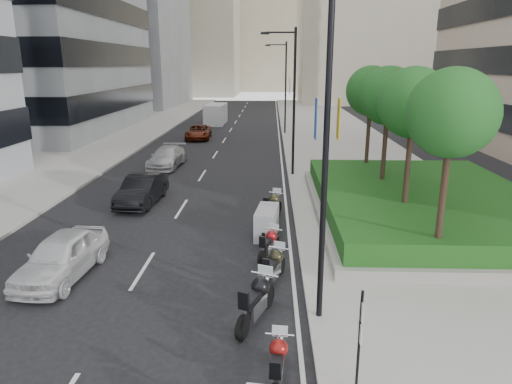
{
  "coord_description": "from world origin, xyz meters",
  "views": [
    {
      "loc": [
        2.93,
        -10.37,
        6.91
      ],
      "look_at": [
        2.34,
        7.06,
        2.0
      ],
      "focal_mm": 32.0,
      "sensor_mm": 36.0,
      "label": 1
    }
  ],
  "objects_px": {
    "motorcycle_6": "(272,206)",
    "lamp_post_1": "(292,95)",
    "motorcycle_2": "(257,300)",
    "lamp_post_2": "(284,83)",
    "delivery_van": "(216,115)",
    "car_a": "(62,256)",
    "car_d": "(198,132)",
    "car_c": "(167,157)",
    "motorcycle_1": "(278,364)",
    "motorcycle_3": "(274,267)",
    "motorcycle_4": "(269,244)",
    "car_b": "(142,190)",
    "parking_sign": "(360,336)",
    "motorcycle_5": "(267,223)",
    "lamp_post_0": "(320,140)"
  },
  "relations": [
    {
      "from": "motorcycle_6",
      "to": "lamp_post_1",
      "type": "bearing_deg",
      "value": 13.3
    },
    {
      "from": "motorcycle_2",
      "to": "motorcycle_6",
      "type": "distance_m",
      "value": 8.79
    },
    {
      "from": "lamp_post_2",
      "to": "delivery_van",
      "type": "relative_size",
      "value": 1.61
    },
    {
      "from": "motorcycle_2",
      "to": "car_a",
      "type": "xyz_separation_m",
      "value": [
        -6.59,
        2.58,
        0.09
      ]
    },
    {
      "from": "car_d",
      "to": "delivery_van",
      "type": "height_order",
      "value": "delivery_van"
    },
    {
      "from": "car_a",
      "to": "lamp_post_2",
      "type": "bearing_deg",
      "value": 80.27
    },
    {
      "from": "lamp_post_2",
      "to": "car_c",
      "type": "bearing_deg",
      "value": -118.48
    },
    {
      "from": "motorcycle_1",
      "to": "lamp_post_1",
      "type": "bearing_deg",
      "value": 2.59
    },
    {
      "from": "lamp_post_2",
      "to": "car_a",
      "type": "height_order",
      "value": "lamp_post_2"
    },
    {
      "from": "lamp_post_2",
      "to": "motorcycle_3",
      "type": "relative_size",
      "value": 4.41
    },
    {
      "from": "motorcycle_1",
      "to": "motorcycle_4",
      "type": "relative_size",
      "value": 1.06
    },
    {
      "from": "car_b",
      "to": "parking_sign",
      "type": "bearing_deg",
      "value": -55.19
    },
    {
      "from": "parking_sign",
      "to": "motorcycle_1",
      "type": "distance_m",
      "value": 1.94
    },
    {
      "from": "parking_sign",
      "to": "car_d",
      "type": "distance_m",
      "value": 35.8
    },
    {
      "from": "motorcycle_5",
      "to": "delivery_van",
      "type": "height_order",
      "value": "delivery_van"
    },
    {
      "from": "parking_sign",
      "to": "motorcycle_6",
      "type": "height_order",
      "value": "parking_sign"
    },
    {
      "from": "lamp_post_2",
      "to": "motorcycle_6",
      "type": "distance_m",
      "value": 26.76
    },
    {
      "from": "delivery_van",
      "to": "motorcycle_6",
      "type": "bearing_deg",
      "value": -76.85
    },
    {
      "from": "motorcycle_4",
      "to": "car_b",
      "type": "height_order",
      "value": "car_b"
    },
    {
      "from": "parking_sign",
      "to": "lamp_post_0",
      "type": "bearing_deg",
      "value": 102.33
    },
    {
      "from": "lamp_post_1",
      "to": "lamp_post_0",
      "type": "bearing_deg",
      "value": -90.0
    },
    {
      "from": "lamp_post_0",
      "to": "motorcycle_3",
      "type": "height_order",
      "value": "lamp_post_0"
    },
    {
      "from": "motorcycle_4",
      "to": "motorcycle_6",
      "type": "bearing_deg",
      "value": 19.46
    },
    {
      "from": "lamp_post_0",
      "to": "motorcycle_6",
      "type": "distance_m",
      "value": 9.79
    },
    {
      "from": "motorcycle_6",
      "to": "car_c",
      "type": "height_order",
      "value": "car_c"
    },
    {
      "from": "motorcycle_2",
      "to": "motorcycle_3",
      "type": "height_order",
      "value": "motorcycle_2"
    },
    {
      "from": "motorcycle_4",
      "to": "lamp_post_2",
      "type": "bearing_deg",
      "value": 18.65
    },
    {
      "from": "car_d",
      "to": "car_b",
      "type": "bearing_deg",
      "value": -91.86
    },
    {
      "from": "motorcycle_5",
      "to": "car_a",
      "type": "distance_m",
      "value": 7.86
    },
    {
      "from": "parking_sign",
      "to": "motorcycle_2",
      "type": "distance_m",
      "value": 3.72
    },
    {
      "from": "lamp_post_2",
      "to": "parking_sign",
      "type": "xyz_separation_m",
      "value": [
        0.66,
        -38.0,
        -3.61
      ]
    },
    {
      "from": "lamp_post_0",
      "to": "motorcycle_4",
      "type": "xyz_separation_m",
      "value": [
        -1.25,
        4.22,
        -4.54
      ]
    },
    {
      "from": "parking_sign",
      "to": "car_d",
      "type": "xyz_separation_m",
      "value": [
        -8.82,
        34.69,
        -0.79
      ]
    },
    {
      "from": "motorcycle_4",
      "to": "car_d",
      "type": "distance_m",
      "value": 28.32
    },
    {
      "from": "parking_sign",
      "to": "motorcycle_1",
      "type": "bearing_deg",
      "value": 170.15
    },
    {
      "from": "parking_sign",
      "to": "motorcycle_4",
      "type": "distance_m",
      "value": 7.53
    },
    {
      "from": "motorcycle_5",
      "to": "car_b",
      "type": "relative_size",
      "value": 0.47
    },
    {
      "from": "motorcycle_1",
      "to": "car_d",
      "type": "relative_size",
      "value": 0.42
    },
    {
      "from": "delivery_van",
      "to": "car_b",
      "type": "bearing_deg",
      "value": -87.85
    },
    {
      "from": "motorcycle_6",
      "to": "lamp_post_0",
      "type": "bearing_deg",
      "value": -151.46
    },
    {
      "from": "motorcycle_2",
      "to": "car_d",
      "type": "distance_m",
      "value": 32.5
    },
    {
      "from": "motorcycle_1",
      "to": "car_a",
      "type": "xyz_separation_m",
      "value": [
        -7.14,
        5.15,
        0.21
      ]
    },
    {
      "from": "lamp_post_0",
      "to": "car_d",
      "type": "bearing_deg",
      "value": 104.44
    },
    {
      "from": "lamp_post_2",
      "to": "motorcycle_3",
      "type": "distance_m",
      "value": 33.12
    },
    {
      "from": "motorcycle_3",
      "to": "motorcycle_6",
      "type": "height_order",
      "value": "motorcycle_6"
    },
    {
      "from": "motorcycle_5",
      "to": "car_b",
      "type": "xyz_separation_m",
      "value": [
        -6.41,
        4.41,
        0.13
      ]
    },
    {
      "from": "car_a",
      "to": "lamp_post_1",
      "type": "bearing_deg",
      "value": 65.06
    },
    {
      "from": "motorcycle_1",
      "to": "motorcycle_5",
      "type": "xyz_separation_m",
      "value": [
        -0.34,
        9.08,
        0.07
      ]
    },
    {
      "from": "motorcycle_4",
      "to": "car_b",
      "type": "xyz_separation_m",
      "value": [
        -6.53,
        6.57,
        0.2
      ]
    },
    {
      "from": "motorcycle_3",
      "to": "car_c",
      "type": "distance_m",
      "value": 18.73
    }
  ]
}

